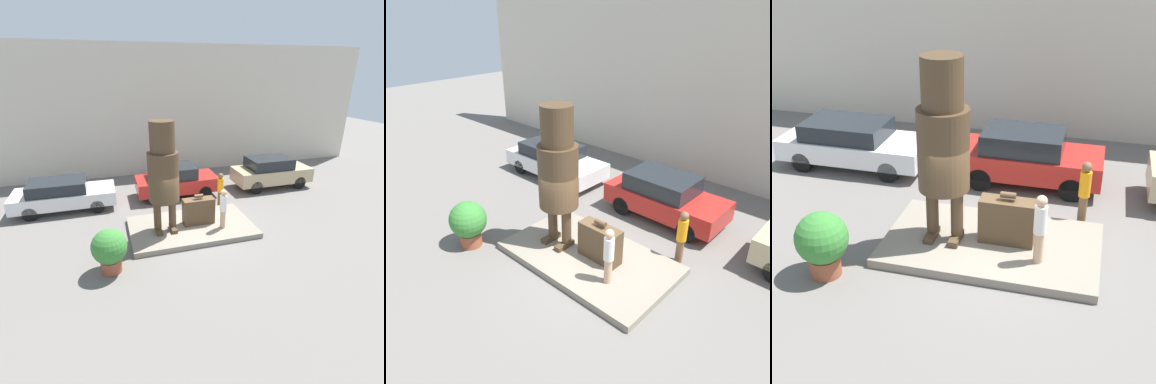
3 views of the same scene
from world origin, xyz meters
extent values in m
plane|color=slate|center=(0.00, 0.00, 0.00)|extent=(60.00, 60.00, 0.00)
cube|color=gray|center=(0.00, 0.00, 0.11)|extent=(4.97, 2.93, 0.21)
cube|color=beige|center=(0.00, 7.95, 3.75)|extent=(28.00, 0.60, 7.50)
cube|color=#4C3823|center=(-1.39, -0.21, 0.28)|extent=(0.23, 0.66, 0.14)
cube|color=#4C3823|center=(-0.80, -0.21, 0.28)|extent=(0.23, 0.66, 0.14)
cylinder|color=#4C3823|center=(-1.39, -0.11, 0.93)|extent=(0.29, 0.29, 1.15)
cylinder|color=#4C3823|center=(-0.80, -0.11, 0.93)|extent=(0.29, 0.29, 1.15)
cylinder|color=#4C3823|center=(-1.10, -0.11, 2.43)|extent=(1.15, 1.15, 1.85)
cylinder|color=#4C3823|center=(-1.10, -0.11, 3.92)|extent=(0.91, 0.91, 1.11)
cube|color=#4C3823|center=(0.33, 0.08, 0.75)|extent=(1.27, 0.48, 1.07)
cylinder|color=#4C3823|center=(0.33, 0.08, 1.41)|extent=(0.35, 0.14, 0.14)
cylinder|color=tan|center=(1.14, -0.55, 0.58)|extent=(0.21, 0.21, 0.73)
cylinder|color=white|center=(1.14, -0.55, 1.26)|extent=(0.28, 0.28, 0.65)
sphere|color=tan|center=(1.14, -0.55, 1.71)|extent=(0.24, 0.24, 0.24)
cube|color=silver|center=(-5.07, 3.55, 0.62)|extent=(4.51, 1.87, 0.62)
cube|color=#1E2328|center=(-5.29, 3.55, 1.19)|extent=(2.48, 1.68, 0.52)
cylinder|color=black|center=(-3.67, 4.40, 0.31)|extent=(0.62, 0.18, 0.62)
cylinder|color=black|center=(-3.67, 2.71, 0.31)|extent=(0.62, 0.18, 0.62)
cylinder|color=black|center=(-6.47, 4.40, 0.31)|extent=(0.62, 0.18, 0.62)
cylinder|color=black|center=(-6.47, 2.71, 0.31)|extent=(0.62, 0.18, 0.62)
cube|color=#B2231E|center=(0.30, 3.68, 0.68)|extent=(4.10, 1.80, 0.68)
cube|color=#1E2328|center=(0.09, 3.68, 1.31)|extent=(2.25, 1.62, 0.58)
cylinder|color=black|center=(1.57, 4.49, 0.34)|extent=(0.68, 0.18, 0.68)
cylinder|color=black|center=(1.57, 2.87, 0.34)|extent=(0.68, 0.18, 0.68)
cylinder|color=black|center=(-0.97, 4.49, 0.34)|extent=(0.68, 0.18, 0.68)
cylinder|color=black|center=(-0.97, 2.87, 0.34)|extent=(0.68, 0.18, 0.68)
cylinder|color=brown|center=(-3.25, -1.90, 0.22)|extent=(0.67, 0.67, 0.44)
sphere|color=#387F33|center=(-3.25, -1.90, 0.92)|extent=(1.13, 1.13, 1.13)
cylinder|color=brown|center=(1.94, 1.77, 0.38)|extent=(0.22, 0.22, 0.75)
cylinder|color=orange|center=(1.94, 1.77, 1.09)|extent=(0.28, 0.28, 0.67)
sphere|color=brown|center=(1.94, 1.77, 1.55)|extent=(0.25, 0.25, 0.25)
camera|label=1|loc=(-3.04, -10.37, 6.07)|focal=28.00mm
camera|label=2|loc=(5.86, -6.76, 6.80)|focal=35.00mm
camera|label=3|loc=(2.08, -10.32, 6.90)|focal=50.00mm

